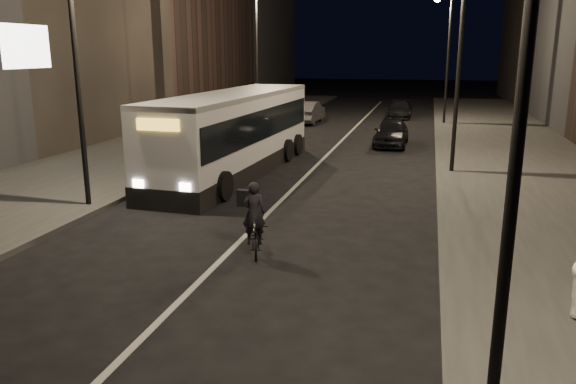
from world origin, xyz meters
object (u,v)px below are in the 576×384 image
Objects in this scene: streetlight_right_far at (445,42)px; city_bus at (235,130)px; streetlight_right_mid at (454,36)px; car_near at (391,132)px; car_far at (400,109)px; streetlight_left_far at (260,41)px; streetlight_right_near at (506,0)px; car_mid at (308,112)px; streetlight_left_near at (81,32)px; cyclist_on_bicycle at (256,230)px.

streetlight_right_far reaches higher than city_bus.
streetlight_right_mid is 9.16m from city_bus.
car_near is (5.65, 8.34, -1.06)m from city_bus.
car_near is 13.03m from car_far.
streetlight_left_far is at bearing -150.64° from streetlight_right_far.
streetlight_right_near is at bearing -82.57° from car_near.
streetlight_right_mid is 1.00× the size of streetlight_left_far.
car_mid is (-0.60, 16.71, -1.01)m from city_bus.
streetlight_left_near is 1.00× the size of streetlight_left_far.
streetlight_right_near reaches higher than city_bus.
cyclist_on_bicycle reaches higher than car_near.
car_far is (-2.83, 3.58, -4.74)m from streetlight_right_far.
streetlight_right_far is 10.02m from car_mid.
cyclist_on_bicycle is (6.01, -20.58, -4.75)m from streetlight_left_far.
streetlight_right_near is 32.49m from car_mid.
streetlight_right_mid is at bearing 15.13° from city_bus.
city_bus is 2.66× the size of car_mid.
streetlight_right_near and streetlight_right_far have the same top height.
streetlight_right_near is 13.33m from streetlight_left_near.
streetlight_right_far is at bearing 90.00° from streetlight_right_near.
streetlight_right_near is 4.41× the size of cyclist_on_bicycle.
streetlight_right_near is 16.81m from city_bus.
streetlight_left_near is (-10.66, 8.00, 0.00)m from streetlight_right_near.
cyclist_on_bicycle is 0.43× the size of car_far.
streetlight_right_far is 6.58m from car_far.
streetlight_right_near is 36.01m from car_far.
streetlight_right_mid is 1.00× the size of streetlight_left_near.
car_far is (5.40, 21.38, -1.13)m from city_bus.
streetlight_right_far is at bearing 68.02° from city_bus.
car_far is at bearing 69.73° from cyclist_on_bicycle.
car_mid is at bearing -173.04° from streetlight_right_far.
cyclist_on_bicycle is (3.58, -8.79, -1.14)m from city_bus.
streetlight_right_near is 1.00× the size of streetlight_right_mid.
car_far is at bearing -141.17° from car_mid.
streetlight_right_far is (0.00, 16.00, 0.00)m from streetlight_right_mid.
streetlight_right_mid is 1.78× the size of car_mid.
car_near is (-2.58, 6.55, -4.66)m from streetlight_right_mid.
car_far is at bearing 128.32° from streetlight_right_far.
car_mid is (-8.83, 14.92, -4.61)m from streetlight_right_mid.
streetlight_left_far is 9.95m from car_near.
car_mid is (-4.18, 25.50, 0.14)m from cyclist_on_bicycle.
streetlight_right_near is 1.00× the size of streetlight_left_near.
city_bus is 6.56× the size of cyclist_on_bicycle.
cyclist_on_bicycle is 30.22m from car_far.
streetlight_left_near is 18.00m from streetlight_left_far.
streetlight_right_mid is 4.41× the size of cyclist_on_bicycle.
city_bus reaches higher than car_far.
streetlight_right_far is 1.98× the size of car_near.
streetlight_left_far is 1.89× the size of car_far.
city_bus is (-8.23, 14.21, -3.61)m from streetlight_right_near.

